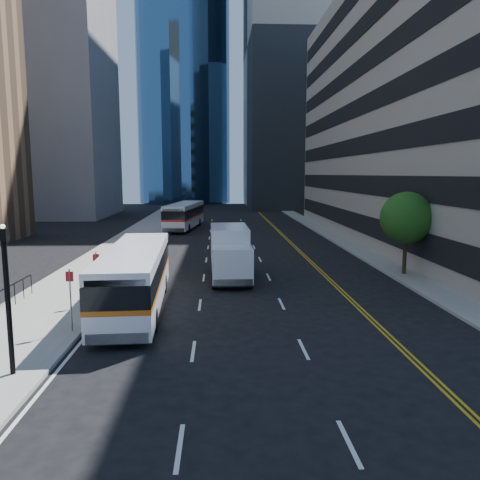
{
  "coord_description": "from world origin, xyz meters",
  "views": [
    {
      "loc": [
        -2.55,
        -20.16,
        6.32
      ],
      "look_at": [
        -1.42,
        4.69,
        2.8
      ],
      "focal_mm": 35.0,
      "sensor_mm": 36.0,
      "label": 1
    }
  ],
  "objects_px": {
    "bus_front": "(136,276)",
    "box_truck": "(230,252)",
    "lamp_post": "(7,293)",
    "street_tree": "(407,218)",
    "bus_rear": "(185,215)"
  },
  "relations": [
    {
      "from": "lamp_post",
      "to": "box_truck",
      "type": "height_order",
      "value": "lamp_post"
    },
    {
      "from": "bus_front",
      "to": "box_truck",
      "type": "xyz_separation_m",
      "value": [
        4.58,
        6.18,
        0.06
      ]
    },
    {
      "from": "bus_front",
      "to": "box_truck",
      "type": "bearing_deg",
      "value": 50.54
    },
    {
      "from": "bus_rear",
      "to": "street_tree",
      "type": "bearing_deg",
      "value": -51.3
    },
    {
      "from": "street_tree",
      "to": "bus_rear",
      "type": "bearing_deg",
      "value": 120.87
    },
    {
      "from": "lamp_post",
      "to": "bus_front",
      "type": "relative_size",
      "value": 0.4
    },
    {
      "from": "street_tree",
      "to": "lamp_post",
      "type": "bearing_deg",
      "value": -142.13
    },
    {
      "from": "street_tree",
      "to": "bus_front",
      "type": "height_order",
      "value": "street_tree"
    },
    {
      "from": "bus_rear",
      "to": "box_truck",
      "type": "relative_size",
      "value": 1.79
    },
    {
      "from": "bus_front",
      "to": "street_tree",
      "type": "bearing_deg",
      "value": 19.81
    },
    {
      "from": "box_truck",
      "to": "lamp_post",
      "type": "bearing_deg",
      "value": -118.95
    },
    {
      "from": "lamp_post",
      "to": "box_truck",
      "type": "xyz_separation_m",
      "value": [
        7.11,
        13.7,
        -1.08
      ]
    },
    {
      "from": "street_tree",
      "to": "bus_front",
      "type": "xyz_separation_m",
      "value": [
        -15.47,
        -6.48,
        -2.06
      ]
    },
    {
      "from": "bus_front",
      "to": "box_truck",
      "type": "relative_size",
      "value": 1.73
    },
    {
      "from": "street_tree",
      "to": "box_truck",
      "type": "xyz_separation_m",
      "value": [
        -10.89,
        -0.3,
        -2.0
      ]
    }
  ]
}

